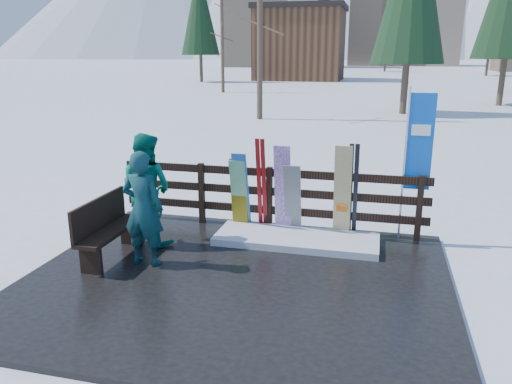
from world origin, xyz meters
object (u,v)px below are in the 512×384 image
(snowboard_0, at_px, (242,192))
(rental_flag, at_px, (416,148))
(snowboard_5, at_px, (342,193))
(person_back, at_px, (146,189))
(snowboard_3, at_px, (283,190))
(bench, at_px, (106,227))
(snowboard_4, at_px, (293,200))
(snowboard_1, at_px, (239,195))
(snowboard_2, at_px, (239,194))
(person_front, at_px, (143,209))

(snowboard_0, height_order, rental_flag, rental_flag)
(snowboard_5, relative_size, person_back, 0.89)
(snowboard_3, bearing_deg, rental_flag, 7.05)
(bench, distance_m, snowboard_4, 3.15)
(snowboard_4, height_order, snowboard_5, snowboard_5)
(bench, xyz_separation_m, snowboard_0, (1.70, 1.73, 0.21))
(bench, height_order, snowboard_1, snowboard_1)
(bench, bearing_deg, snowboard_0, 45.46)
(bench, height_order, person_back, person_back)
(rental_flag, distance_m, person_back, 4.52)
(bench, height_order, snowboard_2, snowboard_2)
(snowboard_4, xyz_separation_m, rental_flag, (2.00, 0.27, 0.96))
(snowboard_1, xyz_separation_m, person_front, (-0.98, -1.80, 0.22))
(person_front, bearing_deg, snowboard_3, -132.89)
(snowboard_1, relative_size, snowboard_2, 1.01)
(bench, height_order, snowboard_5, snowboard_5)
(snowboard_1, bearing_deg, person_front, -118.64)
(person_front, bearing_deg, rental_flag, -150.74)
(person_front, bearing_deg, snowboard_5, -145.68)
(snowboard_0, xyz_separation_m, snowboard_4, (0.93, -0.00, -0.08))
(snowboard_1, distance_m, snowboard_3, 0.80)
(snowboard_0, xyz_separation_m, snowboard_5, (1.78, 0.00, 0.10))
(person_front, xyz_separation_m, person_back, (-0.34, 0.83, 0.06))
(person_front, bearing_deg, bench, -3.89)
(snowboard_2, distance_m, person_back, 1.66)
(snowboard_3, height_order, rental_flag, rental_flag)
(snowboard_2, height_order, person_back, person_back)
(rental_flag, xyz_separation_m, person_back, (-4.29, -1.24, -0.67))
(rental_flag, xyz_separation_m, person_front, (-3.95, -2.07, -0.73))
(snowboard_4, bearing_deg, rental_flag, 7.68)
(snowboard_2, relative_size, person_back, 0.72)
(snowboard_2, height_order, snowboard_4, snowboard_2)
(bench, relative_size, snowboard_0, 1.00)
(snowboard_1, bearing_deg, snowboard_4, 0.00)
(snowboard_5, height_order, person_back, person_back)
(snowboard_4, bearing_deg, person_back, -157.08)
(bench, bearing_deg, person_back, 66.25)
(snowboard_2, distance_m, snowboard_3, 0.81)
(person_back, bearing_deg, snowboard_1, -132.62)
(snowboard_0, bearing_deg, person_front, -119.68)
(snowboard_0, height_order, snowboard_4, snowboard_0)
(snowboard_5, relative_size, rental_flag, 0.64)
(snowboard_4, distance_m, rental_flag, 2.24)
(snowboard_0, bearing_deg, snowboard_5, 0.00)
(snowboard_0, distance_m, snowboard_5, 1.78)
(snowboard_2, relative_size, snowboard_4, 1.03)
(snowboard_0, relative_size, snowboard_1, 1.10)
(snowboard_0, relative_size, person_back, 0.80)
(bench, relative_size, snowboard_4, 1.14)
(snowboard_3, xyz_separation_m, person_back, (-2.11, -0.97, 0.13))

